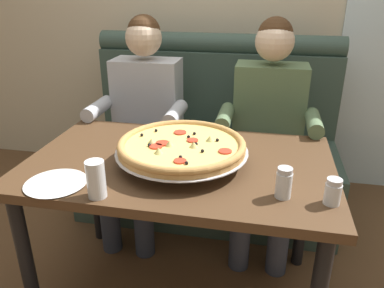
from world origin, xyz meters
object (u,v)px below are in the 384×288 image
diner_right (268,123)px  plate_near_left (56,182)px  diner_left (143,115)px  drinking_glass (96,181)px  dining_table (179,179)px  booth_bench (210,150)px  pizza (182,146)px  shaker_pepper_flakes (333,193)px  shaker_oregano (284,185)px

diner_right → plate_near_left: 1.19m
diner_left → drinking_glass: 0.97m
dining_table → booth_bench: bearing=90.0°
diner_right → plate_near_left: size_ratio=5.41×
pizza → drinking_glass: 0.40m
booth_bench → pizza: booth_bench is taller
diner_right → drinking_glass: (-0.58, -0.95, 0.08)m
shaker_pepper_flakes → plate_near_left: shaker_pepper_flakes is taller
booth_bench → shaker_oregano: booth_bench is taller
pizza → booth_bench: bearing=91.1°
dining_table → diner_right: (0.37, 0.61, 0.07)m
booth_bench → shaker_pepper_flakes: booth_bench is taller
shaker_oregano → plate_near_left: size_ratio=0.49×
dining_table → shaker_pepper_flakes: size_ratio=13.68×
booth_bench → dining_table: size_ratio=1.25×
diner_left → pizza: size_ratio=2.29×
shaker_oregano → booth_bench: bearing=111.6°
dining_table → pizza: pizza is taller
diner_left → pizza: 0.74m
pizza → plate_near_left: (-0.43, -0.28, -0.07)m
shaker_oregano → drinking_glass: 0.66m
diner_left → pizza: diner_left is taller
diner_right → pizza: bearing=-119.2°
diner_left → drinking_glass: (0.15, -0.95, 0.08)m
diner_right → booth_bench: bearing=144.1°
shaker_pepper_flakes → diner_right: bearing=105.3°
dining_table → plate_near_left: bearing=-144.2°
diner_left → plate_near_left: (-0.04, -0.90, 0.03)m
diner_left → drinking_glass: diner_left is taller
diner_left → shaker_pepper_flakes: diner_left is taller
booth_bench → drinking_glass: (-0.22, -1.22, 0.40)m
diner_left → drinking_glass: bearing=-81.0°
dining_table → shaker_pepper_flakes: shaker_pepper_flakes is taller
dining_table → shaker_pepper_flakes: bearing=-21.0°
diner_left → plate_near_left: diner_left is taller
shaker_oregano → shaker_pepper_flakes: bearing=-4.1°
booth_bench → diner_right: diner_right is taller
drinking_glass → dining_table: bearing=58.0°
booth_bench → plate_near_left: booth_bench is taller
drinking_glass → diner_left: bearing=99.0°
shaker_pepper_flakes → shaker_oregano: bearing=175.9°
dining_table → diner_right: size_ratio=1.03×
diner_left → diner_right: (0.73, 0.00, 0.00)m
pizza → plate_near_left: pizza is taller
diner_right → drinking_glass: size_ratio=9.21×
booth_bench → shaker_oregano: (0.43, -1.09, 0.38)m
diner_right → shaker_oregano: bearing=-85.5°
diner_right → drinking_glass: 1.12m
diner_left → pizza: (0.38, -0.63, 0.10)m
dining_table → pizza: (0.02, -0.02, 0.17)m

